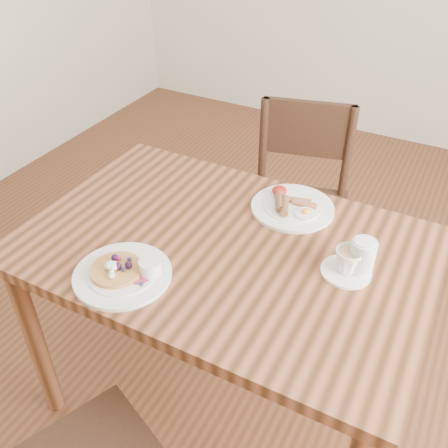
% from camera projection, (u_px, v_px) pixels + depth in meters
% --- Properties ---
extents(ground, '(5.00, 5.00, 0.00)m').
position_uv_depth(ground, '(224.00, 393.00, 1.93)').
color(ground, '#512B17').
rests_on(ground, ground).
extents(dining_table, '(1.20, 0.80, 0.75)m').
position_uv_depth(dining_table, '(224.00, 268.00, 1.55)').
color(dining_table, brown).
rests_on(dining_table, ground).
extents(chair_far, '(0.51, 0.51, 0.88)m').
position_uv_depth(chair_far, '(297.00, 199.00, 2.13)').
color(chair_far, '#331D12').
rests_on(chair_far, ground).
extents(pancake_plate, '(0.27, 0.27, 0.06)m').
position_uv_depth(pancake_plate, '(124.00, 272.00, 1.36)').
color(pancake_plate, white).
rests_on(pancake_plate, dining_table).
extents(breakfast_plate, '(0.27, 0.27, 0.04)m').
position_uv_depth(breakfast_plate, '(291.00, 206.00, 1.62)').
color(breakfast_plate, white).
rests_on(breakfast_plate, dining_table).
extents(teacup_saucer, '(0.14, 0.14, 0.08)m').
position_uv_depth(teacup_saucer, '(347.00, 263.00, 1.36)').
color(teacup_saucer, white).
rests_on(teacup_saucer, dining_table).
extents(water_glass, '(0.07, 0.07, 0.10)m').
position_uv_depth(water_glass, '(362.00, 257.00, 1.35)').
color(water_glass, silver).
rests_on(water_glass, dining_table).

